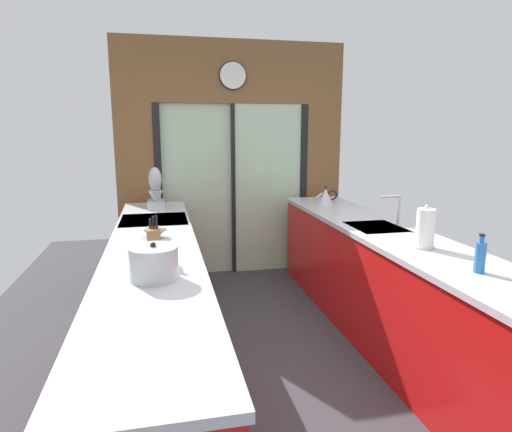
{
  "coord_description": "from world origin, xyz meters",
  "views": [
    {
      "loc": [
        -0.84,
        -2.69,
        1.71
      ],
      "look_at": [
        -0.08,
        0.78,
        1.01
      ],
      "focal_mm": 30.69,
      "sensor_mm": 36.0,
      "label": 1
    }
  ],
  "objects_px": {
    "soap_bottle": "(480,256)",
    "mixing_bowl": "(156,234)",
    "oven_range": "(156,269)",
    "stand_mixer": "(156,193)",
    "stock_pot": "(154,263)",
    "knife_block": "(154,244)",
    "kettle": "(326,196)",
    "paper_towel_roll": "(425,229)"
  },
  "relations": [
    {
      "from": "mixing_bowl",
      "to": "stock_pot",
      "type": "relative_size",
      "value": 0.64
    },
    {
      "from": "stand_mixer",
      "to": "kettle",
      "type": "height_order",
      "value": "stand_mixer"
    },
    {
      "from": "knife_block",
      "to": "kettle",
      "type": "bearing_deg",
      "value": 44.55
    },
    {
      "from": "kettle",
      "to": "paper_towel_roll",
      "type": "distance_m",
      "value": 1.83
    },
    {
      "from": "mixing_bowl",
      "to": "stand_mixer",
      "type": "distance_m",
      "value": 1.27
    },
    {
      "from": "knife_block",
      "to": "paper_towel_roll",
      "type": "distance_m",
      "value": 1.78
    },
    {
      "from": "mixing_bowl",
      "to": "stock_pot",
      "type": "distance_m",
      "value": 0.94
    },
    {
      "from": "knife_block",
      "to": "stock_pot",
      "type": "xyz_separation_m",
      "value": [
        -0.0,
        -0.33,
        -0.02
      ]
    },
    {
      "from": "stock_pot",
      "to": "paper_towel_roll",
      "type": "distance_m",
      "value": 1.8
    },
    {
      "from": "paper_towel_roll",
      "to": "knife_block",
      "type": "bearing_deg",
      "value": 177.63
    },
    {
      "from": "mixing_bowl",
      "to": "soap_bottle",
      "type": "distance_m",
      "value": 2.15
    },
    {
      "from": "kettle",
      "to": "soap_bottle",
      "type": "bearing_deg",
      "value": -90.05
    },
    {
      "from": "mixing_bowl",
      "to": "soap_bottle",
      "type": "xyz_separation_m",
      "value": [
        1.78,
        -1.21,
        0.06
      ]
    },
    {
      "from": "stock_pot",
      "to": "kettle",
      "type": "xyz_separation_m",
      "value": [
        1.78,
        2.08,
        -0.01
      ]
    },
    {
      "from": "kettle",
      "to": "soap_bottle",
      "type": "relative_size",
      "value": 1.1
    },
    {
      "from": "mixing_bowl",
      "to": "kettle",
      "type": "distance_m",
      "value": 2.12
    },
    {
      "from": "knife_block",
      "to": "stock_pot",
      "type": "height_order",
      "value": "knife_block"
    },
    {
      "from": "stock_pot",
      "to": "kettle",
      "type": "bearing_deg",
      "value": 49.45
    },
    {
      "from": "stock_pot",
      "to": "paper_towel_roll",
      "type": "height_order",
      "value": "paper_towel_roll"
    },
    {
      "from": "stock_pot",
      "to": "soap_bottle",
      "type": "height_order",
      "value": "soap_bottle"
    },
    {
      "from": "mixing_bowl",
      "to": "knife_block",
      "type": "bearing_deg",
      "value": -90.0
    },
    {
      "from": "oven_range",
      "to": "paper_towel_roll",
      "type": "xyz_separation_m",
      "value": [
        1.8,
        -1.38,
        0.6
      ]
    },
    {
      "from": "stand_mixer",
      "to": "paper_towel_roll",
      "type": "distance_m",
      "value": 2.64
    },
    {
      "from": "oven_range",
      "to": "soap_bottle",
      "type": "bearing_deg",
      "value": -46.72
    },
    {
      "from": "oven_range",
      "to": "stand_mixer",
      "type": "xyz_separation_m",
      "value": [
        0.02,
        0.56,
        0.63
      ]
    },
    {
      "from": "mixing_bowl",
      "to": "kettle",
      "type": "height_order",
      "value": "kettle"
    },
    {
      "from": "oven_range",
      "to": "mixing_bowl",
      "type": "xyz_separation_m",
      "value": [
        0.02,
        -0.7,
        0.5
      ]
    },
    {
      "from": "stock_pot",
      "to": "paper_towel_roll",
      "type": "xyz_separation_m",
      "value": [
        1.78,
        0.25,
        0.04
      ]
    },
    {
      "from": "stock_pot",
      "to": "mixing_bowl",
      "type": "bearing_deg",
      "value": 90.0
    },
    {
      "from": "kettle",
      "to": "paper_towel_roll",
      "type": "relative_size",
      "value": 0.82
    },
    {
      "from": "kettle",
      "to": "oven_range",
      "type": "bearing_deg",
      "value": -166.08
    },
    {
      "from": "mixing_bowl",
      "to": "stock_pot",
      "type": "bearing_deg",
      "value": -90.0
    },
    {
      "from": "knife_block",
      "to": "kettle",
      "type": "distance_m",
      "value": 2.5
    },
    {
      "from": "soap_bottle",
      "to": "mixing_bowl",
      "type": "bearing_deg",
      "value": 145.82
    },
    {
      "from": "stock_pot",
      "to": "soap_bottle",
      "type": "relative_size",
      "value": 1.18
    },
    {
      "from": "kettle",
      "to": "stock_pot",
      "type": "bearing_deg",
      "value": -130.55
    },
    {
      "from": "knife_block",
      "to": "soap_bottle",
      "type": "distance_m",
      "value": 1.88
    },
    {
      "from": "stock_pot",
      "to": "knife_block",
      "type": "bearing_deg",
      "value": 89.99
    },
    {
      "from": "stock_pot",
      "to": "soap_bottle",
      "type": "xyz_separation_m",
      "value": [
        1.78,
        -0.27,
        0.0
      ]
    },
    {
      "from": "oven_range",
      "to": "mixing_bowl",
      "type": "bearing_deg",
      "value": -88.49
    },
    {
      "from": "oven_range",
      "to": "paper_towel_roll",
      "type": "distance_m",
      "value": 2.35
    },
    {
      "from": "kettle",
      "to": "stand_mixer",
      "type": "bearing_deg",
      "value": 176.3
    }
  ]
}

